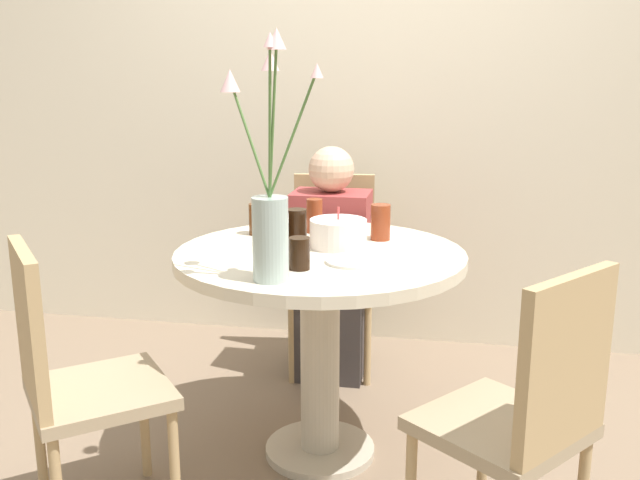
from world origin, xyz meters
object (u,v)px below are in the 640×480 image
chair_far_back (333,261)px  drink_glass_0 (299,253)px  birthday_cake (338,233)px  side_plate (354,261)px  drink_glass_1 (296,225)px  drink_glass_3 (277,232)px  person_woman (331,272)px  drink_glass_4 (315,216)px  flower_vase (269,205)px  chair_right_flank (71,372)px  chair_near_front (527,409)px  drink_glass_2 (381,222)px  drink_glass_5 (258,219)px

chair_far_back → drink_glass_0: 1.13m
birthday_cake → drink_glass_0: (-0.07, -0.30, 0.00)m
birthday_cake → side_plate: bearing=-66.5°
drink_glass_1 → drink_glass_3: size_ratio=1.16×
drink_glass_0 → person_woman: (-0.06, 0.92, -0.33)m
side_plate → drink_glass_4: bearing=117.7°
flower_vase → drink_glass_3: size_ratio=6.98×
chair_far_back → chair_right_flank: (-0.55, -1.39, 0.00)m
birthday_cake → person_woman: size_ratio=0.19×
flower_vase → drink_glass_0: flower_vase is taller
chair_near_front → drink_glass_1: 1.07m
side_plate → drink_glass_4: 0.46m
chair_far_back → chair_right_flank: same height
drink_glass_0 → birthday_cake: bearing=76.4°
chair_far_back → chair_right_flank: size_ratio=1.00×
flower_vase → drink_glass_0: size_ratio=7.07×
flower_vase → drink_glass_4: flower_vase is taller
chair_near_front → drink_glass_4: bearing=-99.0°
drink_glass_4 → flower_vase: bearing=-90.7°
drink_glass_0 → drink_glass_2: size_ratio=0.78×
chair_far_back → side_plate: (0.24, -0.97, 0.27)m
drink_glass_1 → drink_glass_2: 0.31m
birthday_cake → drink_glass_1: birthday_cake is taller
drink_glass_0 → chair_near_front: bearing=-23.7°
birthday_cake → side_plate: 0.22m
chair_right_flank → drink_glass_5: size_ratio=7.63×
chair_right_flank → person_woman: person_woman is taller
chair_near_front → flower_vase: flower_vase is taller
chair_right_flank → drink_glass_0: chair_right_flank is taller
drink_glass_2 → birthday_cake: bearing=-134.3°
chair_far_back → person_woman: 0.16m
chair_near_front → side_plate: chair_near_front is taller
side_plate → drink_glass_4: (-0.21, 0.40, 0.06)m
drink_glass_1 → drink_glass_2: size_ratio=0.91×
side_plate → drink_glass_0: (-0.16, -0.11, 0.05)m
chair_near_front → birthday_cake: (-0.61, 0.61, 0.32)m
birthday_cake → drink_glass_3: 0.22m
birthday_cake → side_plate: birthday_cake is taller
chair_right_flank → side_plate: 0.94m
drink_glass_2 → drink_glass_4: size_ratio=1.01×
drink_glass_5 → chair_near_front: bearing=-38.1°
flower_vase → person_woman: flower_vase is taller
side_plate → drink_glass_4: drink_glass_4 is taller
drink_glass_5 → person_woman: person_woman is taller
chair_right_flank → drink_glass_4: 1.06m
chair_near_front → drink_glass_5: size_ratio=7.63×
drink_glass_3 → chair_far_back: bearing=85.4°
chair_far_back → drink_glass_2: size_ratio=6.87×
chair_right_flank → drink_glass_3: size_ratio=8.72×
side_plate → person_woman: size_ratio=0.18×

